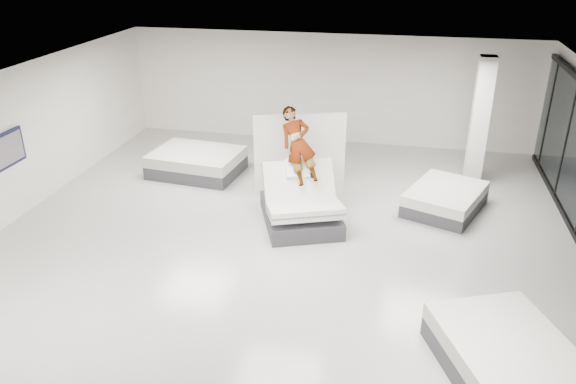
{
  "coord_description": "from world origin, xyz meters",
  "views": [
    {
      "loc": [
        2.18,
        -9.2,
        5.7
      ],
      "look_at": [
        0.04,
        0.87,
        1.0
      ],
      "focal_mm": 35.0,
      "sensor_mm": 36.0,
      "label": 1
    }
  ],
  "objects_px": {
    "flat_bed_right_far": "(445,199)",
    "wall_poster": "(9,149)",
    "hero_bed": "(301,207)",
    "flat_bed_right_near": "(507,358)",
    "remote": "(311,176)",
    "divider_panel": "(300,155)",
    "column": "(479,123)",
    "flat_bed_left_far": "(197,163)",
    "person": "(298,161)"
  },
  "relations": [
    {
      "from": "divider_panel",
      "to": "flat_bed_right_near",
      "type": "xyz_separation_m",
      "value": [
        4.04,
        -5.54,
        -0.69
      ]
    },
    {
      "from": "divider_panel",
      "to": "wall_poster",
      "type": "relative_size",
      "value": 2.29
    },
    {
      "from": "hero_bed",
      "to": "flat_bed_right_near",
      "type": "distance_m",
      "value": 5.42
    },
    {
      "from": "remote",
      "to": "wall_poster",
      "type": "distance_m",
      "value": 6.44
    },
    {
      "from": "remote",
      "to": "wall_poster",
      "type": "relative_size",
      "value": 0.15
    },
    {
      "from": "flat_bed_right_near",
      "to": "column",
      "type": "distance_m",
      "value": 7.11
    },
    {
      "from": "flat_bed_right_near",
      "to": "divider_panel",
      "type": "bearing_deg",
      "value": 126.1
    },
    {
      "from": "remote",
      "to": "flat_bed_left_far",
      "type": "xyz_separation_m",
      "value": [
        -3.4,
        2.13,
        -0.81
      ]
    },
    {
      "from": "flat_bed_right_far",
      "to": "wall_poster",
      "type": "bearing_deg",
      "value": -165.88
    },
    {
      "from": "hero_bed",
      "to": "person",
      "type": "distance_m",
      "value": 0.98
    },
    {
      "from": "flat_bed_left_far",
      "to": "flat_bed_right_far",
      "type": "bearing_deg",
      "value": -7.84
    },
    {
      "from": "flat_bed_right_near",
      "to": "wall_poster",
      "type": "bearing_deg",
      "value": 163.1
    },
    {
      "from": "hero_bed",
      "to": "flat_bed_right_far",
      "type": "height_order",
      "value": "hero_bed"
    },
    {
      "from": "remote",
      "to": "divider_panel",
      "type": "height_order",
      "value": "divider_panel"
    },
    {
      "from": "flat_bed_left_far",
      "to": "person",
      "type": "bearing_deg",
      "value": -31.55
    },
    {
      "from": "remote",
      "to": "person",
      "type": "bearing_deg",
      "value": 122.15
    },
    {
      "from": "hero_bed",
      "to": "divider_panel",
      "type": "distance_m",
      "value": 1.71
    },
    {
      "from": "hero_bed",
      "to": "flat_bed_right_far",
      "type": "xyz_separation_m",
      "value": [
        3.09,
        1.35,
        -0.14
      ]
    },
    {
      "from": "person",
      "to": "wall_poster",
      "type": "height_order",
      "value": "wall_poster"
    },
    {
      "from": "person",
      "to": "wall_poster",
      "type": "relative_size",
      "value": 1.81
    },
    {
      "from": "remote",
      "to": "divider_panel",
      "type": "bearing_deg",
      "value": 88.38
    },
    {
      "from": "flat_bed_left_far",
      "to": "column",
      "type": "distance_m",
      "value": 7.17
    },
    {
      "from": "flat_bed_right_far",
      "to": "divider_panel",
      "type": "bearing_deg",
      "value": 176.15
    },
    {
      "from": "column",
      "to": "wall_poster",
      "type": "bearing_deg",
      "value": -158.07
    },
    {
      "from": "person",
      "to": "flat_bed_right_near",
      "type": "xyz_separation_m",
      "value": [
        3.83,
        -4.28,
        -1.03
      ]
    },
    {
      "from": "hero_bed",
      "to": "column",
      "type": "height_order",
      "value": "column"
    },
    {
      "from": "flat_bed_right_far",
      "to": "wall_poster",
      "type": "height_order",
      "value": "wall_poster"
    },
    {
      "from": "flat_bed_right_far",
      "to": "remote",
      "type": "bearing_deg",
      "value": -156.25
    },
    {
      "from": "remote",
      "to": "wall_poster",
      "type": "bearing_deg",
      "value": 168.12
    },
    {
      "from": "flat_bed_right_near",
      "to": "wall_poster",
      "type": "xyz_separation_m",
      "value": [
        -9.83,
        2.99,
        1.3
      ]
    },
    {
      "from": "remote",
      "to": "flat_bed_right_far",
      "type": "relative_size",
      "value": 0.06
    },
    {
      "from": "hero_bed",
      "to": "flat_bed_right_near",
      "type": "bearing_deg",
      "value": -46.89
    },
    {
      "from": "hero_bed",
      "to": "remote",
      "type": "relative_size",
      "value": 17.44
    },
    {
      "from": "flat_bed_right_far",
      "to": "column",
      "type": "relative_size",
      "value": 0.72
    },
    {
      "from": "flat_bed_left_far",
      "to": "flat_bed_right_near",
      "type": "bearing_deg",
      "value": -41.79
    },
    {
      "from": "remote",
      "to": "divider_panel",
      "type": "distance_m",
      "value": 1.59
    },
    {
      "from": "flat_bed_left_far",
      "to": "remote",
      "type": "bearing_deg",
      "value": -32.06
    },
    {
      "from": "flat_bed_right_far",
      "to": "flat_bed_left_far",
      "type": "xyz_separation_m",
      "value": [
        -6.28,
        0.86,
        0.04
      ]
    },
    {
      "from": "divider_panel",
      "to": "column",
      "type": "xyz_separation_m",
      "value": [
        4.14,
        1.45,
        0.61
      ]
    },
    {
      "from": "flat_bed_right_far",
      "to": "flat_bed_right_near",
      "type": "bearing_deg",
      "value": -83.33
    },
    {
      "from": "remote",
      "to": "flat_bed_left_far",
      "type": "distance_m",
      "value": 4.1
    },
    {
      "from": "wall_poster",
      "to": "divider_panel",
      "type": "bearing_deg",
      "value": 23.71
    },
    {
      "from": "flat_bed_right_near",
      "to": "flat_bed_left_far",
      "type": "relative_size",
      "value": 1.1
    },
    {
      "from": "column",
      "to": "divider_panel",
      "type": "bearing_deg",
      "value": -160.64
    },
    {
      "from": "divider_panel",
      "to": "flat_bed_right_far",
      "type": "relative_size",
      "value": 0.95
    },
    {
      "from": "person",
      "to": "flat_bed_right_near",
      "type": "height_order",
      "value": "person"
    },
    {
      "from": "hero_bed",
      "to": "person",
      "type": "height_order",
      "value": "person"
    },
    {
      "from": "hero_bed",
      "to": "remote",
      "type": "distance_m",
      "value": 0.74
    },
    {
      "from": "person",
      "to": "divider_panel",
      "type": "relative_size",
      "value": 0.79
    },
    {
      "from": "column",
      "to": "wall_poster",
      "type": "distance_m",
      "value": 10.71
    }
  ]
}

